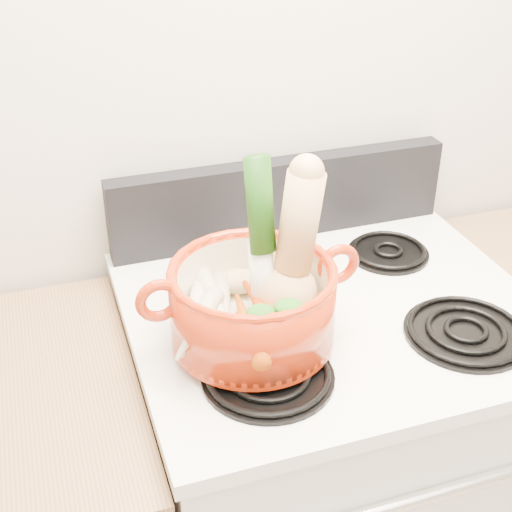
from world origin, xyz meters
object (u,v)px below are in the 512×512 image
object	(u,v)px
leek	(263,239)
stove_body	(321,482)
dutch_oven	(252,305)
squash	(288,247)

from	to	relation	value
leek	stove_body	bearing A→B (deg)	7.26
stove_body	dutch_oven	xyz separation A→B (m)	(-0.19, -0.07, 0.58)
stove_body	squash	size ratio (longest dim) A/B	3.35
stove_body	squash	bearing A→B (deg)	-155.00
dutch_oven	leek	bearing A→B (deg)	42.68
dutch_oven	leek	size ratio (longest dim) A/B	0.93
stove_body	leek	xyz separation A→B (m)	(-0.16, -0.04, 0.69)
stove_body	leek	world-z (taller)	leek
squash	leek	xyz separation A→B (m)	(-0.04, 0.02, 0.01)
stove_body	dutch_oven	distance (m)	0.61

